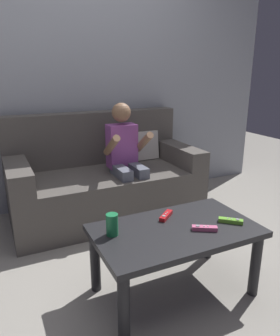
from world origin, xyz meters
TOP-DOWN VIEW (x-y plane):
  - ground_plane at (0.00, 0.00)m, footprint 8.63×8.63m
  - wall_back at (0.00, 1.46)m, footprint 4.32×0.05m
  - couch at (0.16, 1.07)m, footprint 1.66×0.80m
  - person_seated_on_couch at (0.29, 0.88)m, footprint 0.35×0.43m
  - coffee_table at (0.14, -0.18)m, footprint 0.93×0.54m
  - game_remote_pink_near_edge at (0.27, -0.27)m, footprint 0.14×0.10m
  - game_remote_red_center at (0.16, -0.03)m, footprint 0.13×0.12m
  - game_remote_lime_far_corner at (0.47, -0.26)m, footprint 0.13×0.12m
  - soda_can at (-0.21, -0.09)m, footprint 0.07×0.07m

SIDE VIEW (x-z plane):
  - ground_plane at x=0.00m, z-range 0.00..0.00m
  - couch at x=0.16m, z-range -0.14..0.77m
  - coffee_table at x=0.14m, z-range 0.14..0.57m
  - game_remote_pink_near_edge at x=0.27m, z-range 0.42..0.45m
  - game_remote_red_center at x=0.16m, z-range 0.42..0.45m
  - game_remote_lime_far_corner at x=0.47m, z-range 0.42..0.45m
  - soda_can at x=-0.21m, z-range 0.43..0.55m
  - person_seated_on_couch at x=0.29m, z-range 0.07..1.09m
  - wall_back at x=0.00m, z-range 0.00..2.50m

